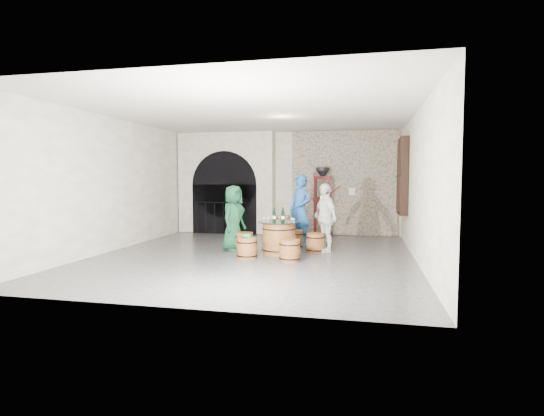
% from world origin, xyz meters
% --- Properties ---
extents(ground, '(8.00, 8.00, 0.00)m').
position_xyz_m(ground, '(0.00, 0.00, 0.00)').
color(ground, '#2D2D30').
rests_on(ground, ground).
extents(wall_back, '(8.00, 0.00, 8.00)m').
position_xyz_m(wall_back, '(0.00, 4.00, 1.60)').
color(wall_back, silver).
rests_on(wall_back, ground).
extents(wall_front, '(8.00, 0.00, 8.00)m').
position_xyz_m(wall_front, '(0.00, -4.00, 1.60)').
color(wall_front, silver).
rests_on(wall_front, ground).
extents(wall_left, '(0.00, 8.00, 8.00)m').
position_xyz_m(wall_left, '(-3.50, 0.00, 1.60)').
color(wall_left, silver).
rests_on(wall_left, ground).
extents(wall_right, '(0.00, 8.00, 8.00)m').
position_xyz_m(wall_right, '(3.50, 0.00, 1.60)').
color(wall_right, silver).
rests_on(wall_right, ground).
extents(ceiling, '(8.00, 8.00, 0.00)m').
position_xyz_m(ceiling, '(0.00, 0.00, 3.20)').
color(ceiling, beige).
rests_on(ceiling, wall_back).
extents(stone_facing_panel, '(3.20, 0.12, 3.18)m').
position_xyz_m(stone_facing_panel, '(1.80, 3.94, 1.60)').
color(stone_facing_panel, tan).
rests_on(stone_facing_panel, ground).
extents(arched_opening, '(3.10, 0.60, 3.19)m').
position_xyz_m(arched_opening, '(-1.90, 3.74, 1.58)').
color(arched_opening, silver).
rests_on(arched_opening, ground).
extents(shuttered_window, '(0.23, 1.10, 2.00)m').
position_xyz_m(shuttered_window, '(3.38, 2.40, 1.80)').
color(shuttered_window, black).
rests_on(shuttered_window, wall_right).
extents(barrel_table, '(0.97, 0.97, 0.75)m').
position_xyz_m(barrel_table, '(0.51, 0.31, 0.37)').
color(barrel_table, brown).
rests_on(barrel_table, ground).
extents(barrel_stool_left, '(0.46, 0.46, 0.46)m').
position_xyz_m(barrel_stool_left, '(-0.37, 0.46, 0.23)').
color(barrel_stool_left, brown).
rests_on(barrel_stool_left, ground).
extents(barrel_stool_far, '(0.46, 0.46, 0.46)m').
position_xyz_m(barrel_stool_far, '(0.72, 1.18, 0.23)').
color(barrel_stool_far, brown).
rests_on(barrel_stool_far, ground).
extents(barrel_stool_right, '(0.46, 0.46, 0.46)m').
position_xyz_m(barrel_stool_right, '(1.31, 0.70, 0.23)').
color(barrel_stool_right, brown).
rests_on(barrel_stool_right, ground).
extents(barrel_stool_near_right, '(0.46, 0.46, 0.46)m').
position_xyz_m(barrel_stool_near_right, '(0.90, -0.48, 0.23)').
color(barrel_stool_near_right, brown).
rests_on(barrel_stool_near_right, ground).
extents(barrel_stool_near_left, '(0.46, 0.46, 0.46)m').
position_xyz_m(barrel_stool_near_left, '(-0.07, -0.36, 0.23)').
color(barrel_stool_near_left, brown).
rests_on(barrel_stool_near_left, ground).
extents(green_cap, '(0.23, 0.18, 0.10)m').
position_xyz_m(green_cap, '(-0.06, -0.37, 0.49)').
color(green_cap, '#0C884D').
rests_on(green_cap, barrel_stool_near_left).
extents(person_green, '(0.67, 0.87, 1.57)m').
position_xyz_m(person_green, '(-0.65, 0.51, 0.79)').
color(person_green, '#103B22').
rests_on(person_green, ground).
extents(person_blue, '(0.80, 0.75, 1.84)m').
position_xyz_m(person_blue, '(0.81, 1.55, 0.92)').
color(person_blue, navy).
rests_on(person_blue, ground).
extents(person_white, '(0.86, 1.01, 1.63)m').
position_xyz_m(person_white, '(1.52, 0.80, 0.81)').
color(person_white, silver).
rests_on(person_white, ground).
extents(wine_bottle_left, '(0.08, 0.08, 0.32)m').
position_xyz_m(wine_bottle_left, '(0.40, 0.28, 0.88)').
color(wine_bottle_left, black).
rests_on(wine_bottle_left, barrel_table).
extents(wine_bottle_center, '(0.08, 0.08, 0.32)m').
position_xyz_m(wine_bottle_center, '(0.61, 0.25, 0.88)').
color(wine_bottle_center, black).
rests_on(wine_bottle_center, barrel_table).
extents(wine_bottle_right, '(0.08, 0.08, 0.32)m').
position_xyz_m(wine_bottle_right, '(0.57, 0.41, 0.88)').
color(wine_bottle_right, black).
rests_on(wine_bottle_right, barrel_table).
extents(tasting_glass_a, '(0.05, 0.05, 0.10)m').
position_xyz_m(tasting_glass_a, '(0.24, 0.31, 0.80)').
color(tasting_glass_a, '#BC6B24').
rests_on(tasting_glass_a, barrel_table).
extents(tasting_glass_b, '(0.05, 0.05, 0.10)m').
position_xyz_m(tasting_glass_b, '(0.80, 0.32, 0.80)').
color(tasting_glass_b, '#BC6B24').
rests_on(tasting_glass_b, barrel_table).
extents(tasting_glass_c, '(0.05, 0.05, 0.10)m').
position_xyz_m(tasting_glass_c, '(0.44, 0.62, 0.80)').
color(tasting_glass_c, '#BC6B24').
rests_on(tasting_glass_c, barrel_table).
extents(tasting_glass_d, '(0.05, 0.05, 0.10)m').
position_xyz_m(tasting_glass_d, '(0.63, 0.63, 0.80)').
color(tasting_glass_d, '#BC6B24').
rests_on(tasting_glass_d, barrel_table).
extents(tasting_glass_e, '(0.05, 0.05, 0.10)m').
position_xyz_m(tasting_glass_e, '(0.86, 0.21, 0.80)').
color(tasting_glass_e, '#BC6B24').
rests_on(tasting_glass_e, barrel_table).
extents(tasting_glass_f, '(0.05, 0.05, 0.10)m').
position_xyz_m(tasting_glass_f, '(0.15, 0.31, 0.80)').
color(tasting_glass_f, '#BC6B24').
rests_on(tasting_glass_f, barrel_table).
extents(side_barrel, '(0.50, 0.50, 0.67)m').
position_xyz_m(side_barrel, '(0.17, 2.79, 0.33)').
color(side_barrel, brown).
rests_on(side_barrel, ground).
extents(corking_press, '(0.86, 0.51, 2.07)m').
position_xyz_m(corking_press, '(1.19, 3.46, 1.20)').
color(corking_press, '#4C0F0C').
rests_on(corking_press, ground).
extents(control_box, '(0.18, 0.10, 0.22)m').
position_xyz_m(control_box, '(2.05, 3.86, 1.35)').
color(control_box, silver).
rests_on(control_box, wall_back).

